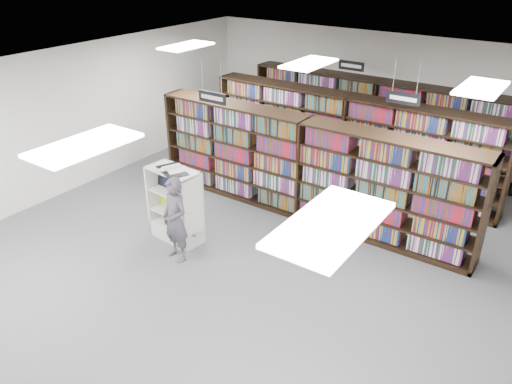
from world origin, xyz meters
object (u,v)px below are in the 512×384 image
Objects in this scene: endcap_display at (178,215)px; shopper at (175,220)px; open_book at (172,169)px; bookshelf_row_near at (304,169)px.

endcap_display is 0.92× the size of shopper.
open_book is 0.94m from shopper.
bookshelf_row_near is 2.90m from shopper.
bookshelf_row_near is at bearing 80.40° from open_book.
shopper reaches higher than endcap_display.
bookshelf_row_near reaches higher than open_book.
open_book is 0.48× the size of shopper.
bookshelf_row_near is at bearing 80.07° from shopper.
bookshelf_row_near is 2.69m from endcap_display.
bookshelf_row_near is 4.43× the size of shopper.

